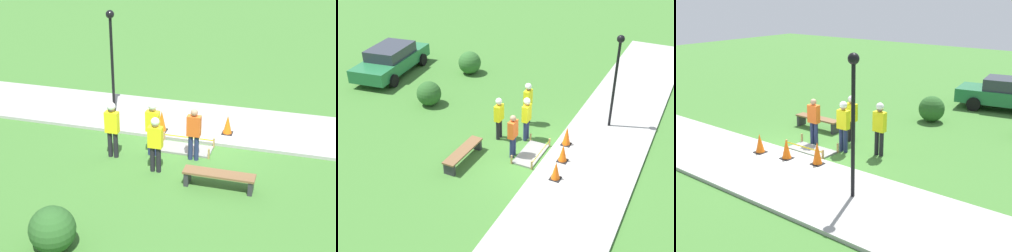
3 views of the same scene
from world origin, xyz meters
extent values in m
plane|color=#3D702D|center=(0.00, 0.00, 0.00)|extent=(60.00, 60.00, 0.00)
cube|color=#9E9E99|center=(0.00, -1.56, 0.05)|extent=(28.00, 3.13, 0.10)
cube|color=gray|center=(0.08, 0.52, 0.03)|extent=(1.60, 0.75, 0.06)
cube|color=tan|center=(-0.72, 0.15, 0.16)|extent=(0.05, 0.05, 0.33)
cube|color=tan|center=(0.88, 0.15, 0.16)|extent=(0.05, 0.05, 0.33)
cube|color=tan|center=(-0.72, 0.90, 0.16)|extent=(0.05, 0.05, 0.33)
cube|color=tan|center=(0.88, 0.90, 0.16)|extent=(0.05, 0.05, 0.33)
cube|color=yellow|center=(0.08, 0.15, 0.25)|extent=(1.60, 0.00, 0.04)
cube|color=black|center=(-0.97, -0.79, 0.11)|extent=(0.34, 0.34, 0.02)
cone|color=orange|center=(-0.97, -0.79, 0.43)|extent=(0.29, 0.29, 0.61)
cube|color=black|center=(0.08, -0.64, 0.11)|extent=(0.34, 0.34, 0.02)
cone|color=orange|center=(0.08, -0.64, 0.44)|extent=(0.29, 0.29, 0.62)
cube|color=black|center=(1.13, -0.40, 0.11)|extent=(0.34, 0.34, 0.02)
cone|color=orange|center=(1.13, -0.40, 0.47)|extent=(0.29, 0.29, 0.69)
cube|color=#2D2D33|center=(-2.18, 2.44, 0.20)|extent=(0.12, 0.40, 0.40)
cube|color=#2D2D33|center=(-0.46, 2.44, 0.20)|extent=(0.12, 0.40, 0.40)
cube|color=brown|center=(-1.32, 2.44, 0.43)|extent=(1.92, 0.44, 0.06)
cylinder|color=navy|center=(0.85, 1.11, 0.40)|extent=(0.14, 0.14, 0.79)
cylinder|color=navy|center=(1.03, 1.11, 0.40)|extent=(0.14, 0.14, 0.79)
cube|color=yellow|center=(0.94, 1.11, 1.11)|extent=(0.40, 0.22, 0.63)
sphere|color=#A37A5B|center=(0.94, 1.11, 1.53)|extent=(0.22, 0.22, 0.22)
sphere|color=white|center=(0.94, 1.11, 1.59)|extent=(0.25, 0.25, 0.25)
cylinder|color=black|center=(0.48, 2.05, 0.39)|extent=(0.14, 0.14, 0.77)
cylinder|color=black|center=(0.66, 2.05, 0.39)|extent=(0.14, 0.14, 0.77)
cube|color=yellow|center=(0.57, 2.05, 1.08)|extent=(0.40, 0.22, 0.61)
sphere|color=#A37A5B|center=(0.57, 2.05, 1.48)|extent=(0.21, 0.21, 0.21)
sphere|color=white|center=(0.57, 2.05, 1.54)|extent=(0.24, 0.24, 0.24)
cylinder|color=black|center=(1.96, 1.56, 0.41)|extent=(0.14, 0.14, 0.81)
cylinder|color=black|center=(2.14, 1.56, 0.41)|extent=(0.14, 0.14, 0.81)
cube|color=yellow|center=(2.05, 1.56, 1.13)|extent=(0.40, 0.22, 0.64)
sphere|color=brown|center=(2.05, 1.56, 1.56)|extent=(0.22, 0.22, 0.22)
sphere|color=white|center=(2.05, 1.56, 1.63)|extent=(0.25, 0.25, 0.25)
cylinder|color=navy|center=(-0.38, 1.06, 0.39)|extent=(0.14, 0.14, 0.78)
cylinder|color=navy|center=(-0.20, 1.06, 0.39)|extent=(0.14, 0.14, 0.78)
cube|color=#E55B1E|center=(-0.29, 1.06, 1.09)|extent=(0.40, 0.22, 0.62)
sphere|color=#A37A5B|center=(-0.29, 1.06, 1.51)|extent=(0.21, 0.21, 0.21)
cylinder|color=black|center=(3.20, -1.42, 1.79)|extent=(0.10, 0.10, 3.38)
sphere|color=black|center=(3.20, -1.42, 3.58)|extent=(0.28, 0.28, 0.28)
cube|color=#236B3D|center=(3.71, 9.73, 0.60)|extent=(4.85, 2.50, 0.60)
cylinder|color=black|center=(2.16, 10.40, 0.31)|extent=(0.64, 0.33, 0.61)
cylinder|color=black|center=(2.43, 8.61, 0.31)|extent=(0.64, 0.33, 0.61)
sphere|color=#285623|center=(1.68, 6.01, 0.52)|extent=(1.05, 1.05, 1.05)
camera|label=1|loc=(-3.35, 14.19, 7.26)|focal=55.00mm
camera|label=2|loc=(-11.34, -4.27, 8.26)|focal=45.00mm
camera|label=3|loc=(8.90, -9.17, 5.03)|focal=45.00mm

